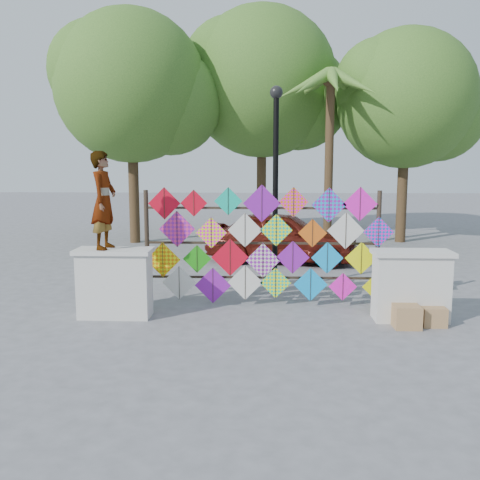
# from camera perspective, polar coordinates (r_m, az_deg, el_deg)

# --- Properties ---
(ground) EXTENTS (80.00, 80.00, 0.00)m
(ground) POSITION_cam_1_polar(r_m,az_deg,el_deg) (10.14, 2.26, -8.02)
(ground) COLOR gray
(ground) RESTS_ON ground
(parapet_left) EXTENTS (1.40, 0.65, 1.28)m
(parapet_left) POSITION_cam_1_polar(r_m,az_deg,el_deg) (10.14, -13.21, -4.44)
(parapet_left) COLOR silver
(parapet_left) RESTS_ON ground
(parapet_right) EXTENTS (1.40, 0.65, 1.28)m
(parapet_right) POSITION_cam_1_polar(r_m,az_deg,el_deg) (10.15, 17.77, -4.61)
(parapet_right) COLOR silver
(parapet_right) RESTS_ON ground
(kite_rack) EXTENTS (4.93, 0.24, 2.42)m
(kite_rack) POSITION_cam_1_polar(r_m,az_deg,el_deg) (10.58, 2.66, -0.58)
(kite_rack) COLOR #2D2319
(kite_rack) RESTS_ON ground
(tree_west) EXTENTS (5.85, 5.20, 8.01)m
(tree_west) POSITION_cam_1_polar(r_m,az_deg,el_deg) (19.43, -11.25, 15.66)
(tree_west) COLOR #4F3B21
(tree_west) RESTS_ON ground
(tree_mid) EXTENTS (6.30, 5.60, 8.61)m
(tree_mid) POSITION_cam_1_polar(r_m,az_deg,el_deg) (20.96, 2.66, 16.35)
(tree_mid) COLOR #4F3B21
(tree_mid) RESTS_ON ground
(tree_east) EXTENTS (5.40, 4.80, 7.42)m
(tree_east) POSITION_cam_1_polar(r_m,az_deg,el_deg) (20.03, 17.54, 14.08)
(tree_east) COLOR #4F3B21
(tree_east) RESTS_ON ground
(palm_tree) EXTENTS (3.62, 3.62, 5.83)m
(palm_tree) POSITION_cam_1_polar(r_m,az_deg,el_deg) (17.99, 9.63, 14.93)
(palm_tree) COLOR #4F3B21
(palm_tree) RESTS_ON ground
(vendor_woman) EXTENTS (0.49, 0.69, 1.77)m
(vendor_woman) POSITION_cam_1_polar(r_m,az_deg,el_deg) (9.96, -14.34, 4.11)
(vendor_woman) COLOR #99999E
(vendor_woman) RESTS_ON parapet_left
(sedan) EXTENTS (4.54, 2.53, 1.46)m
(sedan) POSITION_cam_1_polar(r_m,az_deg,el_deg) (15.33, 4.52, 0.36)
(sedan) COLOR #59160F
(sedan) RESTS_ON ground
(lamppost) EXTENTS (0.28, 0.28, 4.46)m
(lamppost) POSITION_cam_1_polar(r_m,az_deg,el_deg) (11.73, 3.82, 7.53)
(lamppost) COLOR black
(lamppost) RESTS_ON ground
(cardboard_box_near) EXTENTS (0.45, 0.40, 0.40)m
(cardboard_box_near) POSITION_cam_1_polar(r_m,az_deg,el_deg) (9.77, 17.36, -7.81)
(cardboard_box_near) COLOR tan
(cardboard_box_near) RESTS_ON ground
(cardboard_box_far) EXTENTS (0.41, 0.38, 0.34)m
(cardboard_box_far) POSITION_cam_1_polar(r_m,az_deg,el_deg) (10.05, 19.89, -7.65)
(cardboard_box_far) COLOR tan
(cardboard_box_far) RESTS_ON ground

